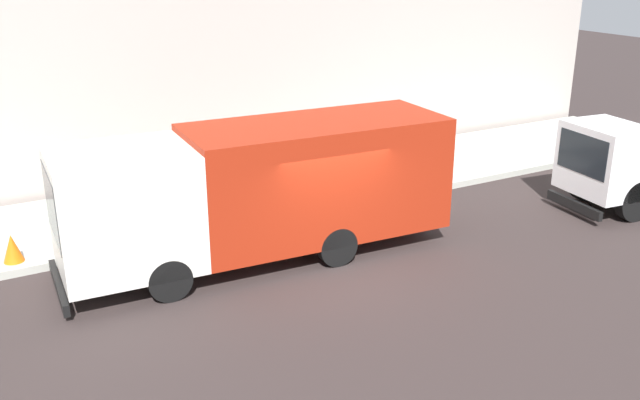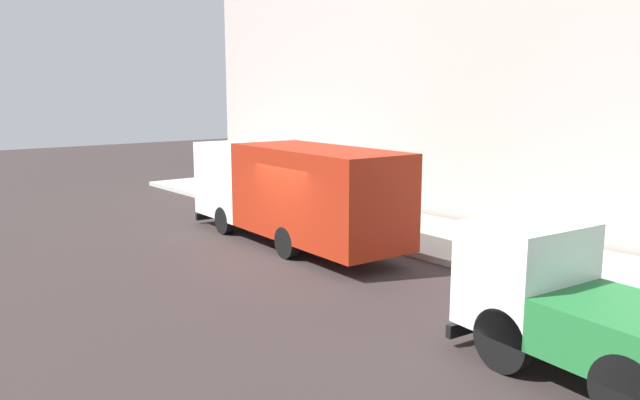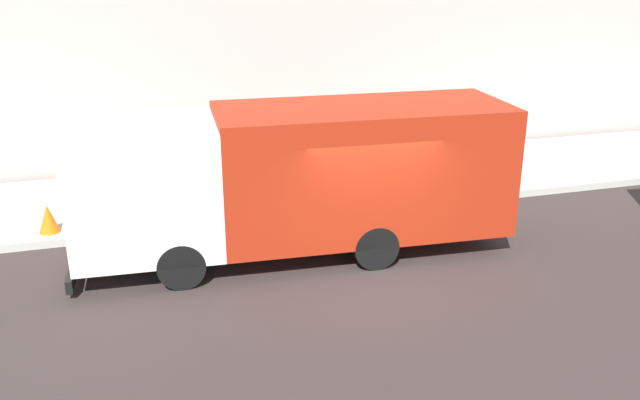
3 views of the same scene
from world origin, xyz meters
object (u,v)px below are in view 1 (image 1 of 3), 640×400
at_px(street_sign_post, 251,166).
at_px(pedestrian_walking, 180,168).
at_px(large_utility_truck, 260,187).
at_px(traffic_cone_orange, 12,248).
at_px(pedestrian_standing, 88,196).
at_px(small_flatbed_truck, 639,165).

bearing_deg(street_sign_post, pedestrian_walking, 29.48).
xyz_separation_m(large_utility_truck, traffic_cone_orange, (2.07, 4.86, -1.17)).
height_order(traffic_cone_orange, street_sign_post, street_sign_post).
xyz_separation_m(traffic_cone_orange, street_sign_post, (-0.08, -5.53, 1.01)).
distance_m(pedestrian_standing, traffic_cone_orange, 2.05).
height_order(pedestrian_walking, traffic_cone_orange, pedestrian_walking).
bearing_deg(pedestrian_walking, small_flatbed_truck, -44.42).
distance_m(large_utility_truck, street_sign_post, 2.10).
distance_m(pedestrian_walking, pedestrian_standing, 2.84).
bearing_deg(small_flatbed_truck, pedestrian_standing, 76.90).
bearing_deg(pedestrian_walking, large_utility_truck, -99.04).
relative_size(traffic_cone_orange, street_sign_post, 0.28).
height_order(large_utility_truck, traffic_cone_orange, large_utility_truck).
distance_m(large_utility_truck, small_flatbed_truck, 10.22).
relative_size(large_utility_truck, pedestrian_standing, 4.89).
bearing_deg(small_flatbed_truck, pedestrian_walking, 67.53).
bearing_deg(large_utility_truck, pedestrian_walking, 9.88).
xyz_separation_m(pedestrian_standing, traffic_cone_orange, (-0.77, 1.79, -0.63)).
bearing_deg(pedestrian_standing, large_utility_truck, -7.41).
distance_m(large_utility_truck, pedestrian_standing, 4.21).
height_order(large_utility_truck, pedestrian_walking, large_utility_truck).
relative_size(large_utility_truck, pedestrian_walking, 5.18).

